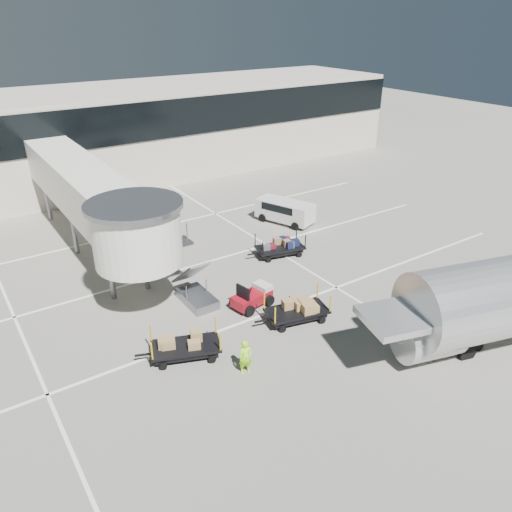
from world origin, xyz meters
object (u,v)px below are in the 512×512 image
Objects in this scene: ground_worker at (245,357)px; box_cart_far at (185,347)px; minivan at (284,210)px; suitcase_cart at (279,248)px; baggage_tug at (253,297)px; box_cart_near at (296,310)px.

box_cart_far is at bearing 139.29° from ground_worker.
ground_worker reaches higher than box_cart_far.
box_cart_far is at bearing -163.05° from minivan.
minivan is at bearing 64.11° from suitcase_cart.
minivan is (13.50, 10.58, 0.43)m from box_cart_far.
baggage_tug is 2.64m from box_cart_near.
box_cart_far is at bearing -169.41° from baggage_tug.
baggage_tug is 12.13m from minivan.
suitcase_cart is at bearing 53.11° from box_cart_far.
minivan is at bearing 59.30° from box_cart_far.
minivan reaches higher than box_cart_near.
box_cart_near is 0.85× the size of minivan.
box_cart_near is at bearing -145.03° from minivan.
minivan reaches higher than suitcase_cart.
box_cart_near is at bearing 16.69° from box_cart_far.
baggage_tug is 1.47× the size of ground_worker.
box_cart_near is (-3.78, -6.61, 0.06)m from suitcase_cart.
baggage_tug is at bearing -125.71° from suitcase_cart.
suitcase_cart is at bearing 61.39° from ground_worker.
box_cart_near is 4.81m from ground_worker.
box_cart_near reaches higher than baggage_tug.
suitcase_cart is at bearing 30.25° from baggage_tug.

